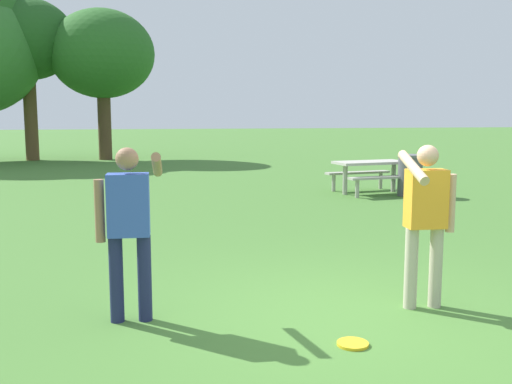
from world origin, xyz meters
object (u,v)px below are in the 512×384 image
object	(u,v)px
frisbee	(353,344)
tree_back_left	(102,55)
person_catcher	(426,214)
tree_slender_mid	(27,41)
picnic_table_near	(370,170)
person_thrower	(129,221)
trash_can_beside_table	(410,175)

from	to	relation	value
frisbee	tree_back_left	xyz separation A→B (m)	(-3.60, 20.10, 4.16)
person_catcher	tree_back_left	bearing A→B (deg)	103.45
person_catcher	tree_slender_mid	size ratio (longest dim) A/B	0.26
person_catcher	tree_back_left	world-z (taller)	tree_back_left
frisbee	tree_back_left	size ratio (longest dim) A/B	0.05
picnic_table_near	person_thrower	bearing A→B (deg)	-123.73
picnic_table_near	trash_can_beside_table	size ratio (longest dim) A/B	2.00
frisbee	tree_slender_mid	distance (m)	21.79
tree_slender_mid	person_catcher	bearing A→B (deg)	-69.01
person_thrower	picnic_table_near	size ratio (longest dim) A/B	0.85
person_thrower	trash_can_beside_table	distance (m)	9.57
person_thrower	tree_back_left	bearing A→B (deg)	95.17
person_thrower	picnic_table_near	bearing A→B (deg)	56.27
person_catcher	tree_slender_mid	world-z (taller)	tree_slender_mid
frisbee	trash_can_beside_table	bearing A→B (deg)	63.12
person_thrower	person_catcher	xyz separation A→B (m)	(2.88, -0.12, 0.00)
frisbee	trash_can_beside_table	size ratio (longest dim) A/B	0.28
tree_back_left	person_thrower	bearing A→B (deg)	-84.83
tree_slender_mid	person_thrower	bearing A→B (deg)	-76.65
trash_can_beside_table	picnic_table_near	bearing A→B (deg)	142.67
frisbee	picnic_table_near	world-z (taller)	picnic_table_near
person_catcher	tree_slender_mid	distance (m)	21.18
picnic_table_near	tree_slender_mid	world-z (taller)	tree_slender_mid
person_catcher	frisbee	size ratio (longest dim) A/B	6.07
picnic_table_near	tree_slender_mid	bearing A→B (deg)	131.03
tree_slender_mid	tree_back_left	size ratio (longest dim) A/B	1.06
trash_can_beside_table	tree_back_left	bearing A→B (deg)	123.53
person_thrower	trash_can_beside_table	bearing A→B (deg)	50.51
frisbee	person_catcher	bearing A→B (deg)	38.73
picnic_table_near	trash_can_beside_table	world-z (taller)	trash_can_beside_table
tree_back_left	frisbee	bearing A→B (deg)	-79.84
person_thrower	trash_can_beside_table	xyz separation A→B (m)	(6.08, 7.38, -0.48)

